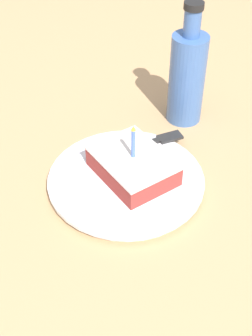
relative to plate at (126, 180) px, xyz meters
The scene contains 5 objects.
ground_plane 0.04m from the plate, 145.44° to the right, with size 2.40×2.40×0.04m.
plate is the anchor object (origin of this frame).
cake_slice 0.03m from the plate, ahead, with size 0.10×0.14×0.10m.
fork 0.09m from the plate, 35.86° to the left, with size 0.18×0.05×0.00m.
bottle 0.24m from the plate, 25.17° to the left, with size 0.07×0.07×0.24m.
Camera 1 is at (-0.31, -0.46, 0.55)m, focal length 50.00 mm.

